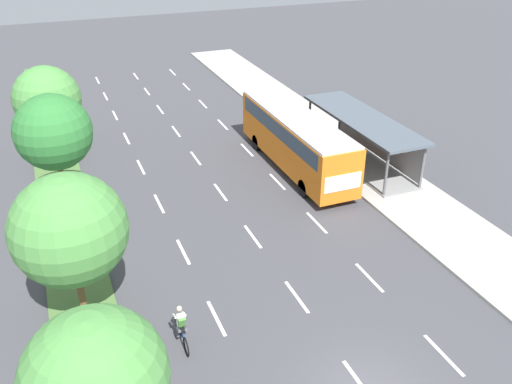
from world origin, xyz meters
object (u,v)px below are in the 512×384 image
Objects in this scene: median_tree_third at (53,132)px; bus at (296,136)px; median_tree_nearest at (95,380)px; median_tree_fourth at (47,100)px; bus_shelter at (365,134)px; median_tree_second at (69,230)px; cyclist at (181,328)px.

bus is at bearing 5.68° from median_tree_third.
median_tree_nearest reaches higher than median_tree_fourth.
bus_shelter is 1.71× the size of median_tree_fourth.
bus is (-4.28, 0.83, 0.20)m from bus_shelter.
median_tree_second is (0.04, 7.96, -0.55)m from median_tree_nearest.
median_tree_third is at bearing -90.19° from median_tree_fourth.
bus is 22.09m from median_tree_nearest.
median_tree_third reaches higher than bus.
median_tree_fourth is (0.12, 15.92, -0.12)m from median_tree_second.
bus is at bearing 51.88° from median_tree_nearest.
median_tree_fourth is (0.03, 7.96, -0.87)m from median_tree_third.
median_tree_nearest reaches higher than bus.
median_tree_nearest is (-17.82, -16.42, 2.77)m from bus_shelter.
median_tree_second is at bearing 138.36° from cyclist.
bus is at bearing 34.55° from median_tree_second.
bus is 1.72× the size of median_tree_third.
median_tree_third reaches higher than median_tree_second.
bus_shelter is 5.49× the size of cyclist.
bus_shelter is at bearing -22.91° from median_tree_fourth.
median_tree_third is at bearing 105.83° from cyclist.
median_tree_nearest is at bearing -121.74° from cyclist.
bus_shelter is at bearing -11.01° from bus.
bus is 13.75m from median_tree_third.
median_tree_third is at bearing 89.30° from median_tree_second.
bus_shelter is 0.88× the size of bus.
bus_shelter is 1.59× the size of median_tree_nearest.
median_tree_second is at bearing -90.45° from median_tree_fourth.
median_tree_third is (-3.05, 10.76, 4.04)m from cyclist.
median_tree_third is (0.14, 15.92, 0.19)m from median_tree_nearest.
cyclist is 7.19m from median_tree_nearest.
median_tree_fourth is at bearing 89.81° from median_tree_third.
cyclist is at bearing -80.82° from median_tree_fourth.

